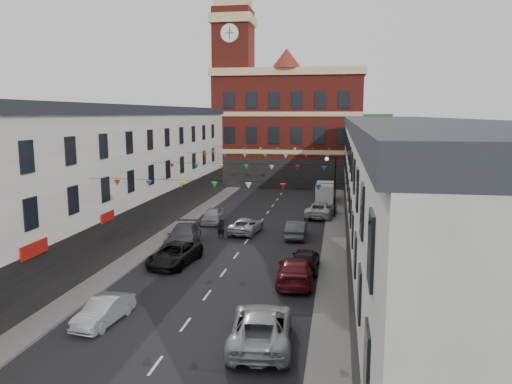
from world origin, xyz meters
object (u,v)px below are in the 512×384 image
Objects in this scene: car_right_b at (261,327)px; car_right_f at (321,209)px; pedestrian at (221,228)px; moving_car at (246,226)px; white_van at (325,193)px; street_lamp at (333,179)px; car_right_e at (296,229)px; car_right_c at (295,270)px; car_left_b at (104,311)px; car_right_d at (305,259)px; car_left_d at (183,236)px; car_left_e at (213,216)px; car_left_c at (175,254)px.

car_right_f is at bearing -98.31° from car_right_b.
pedestrian is (-6.11, 18.01, 0.06)m from car_right_b.
white_van reaches higher than moving_car.
street_lamp is 1.36× the size of car_right_e.
car_right_c is 11.92m from pedestrian.
car_right_b is (7.85, -0.92, 0.16)m from car_left_b.
moving_car is at bearing -134.58° from street_lamp.
white_van reaches higher than car_right_d.
car_right_c is at bearing -44.77° from car_left_d.
car_left_d is 11.62m from car_right_c.
car_left_e is 0.76× the size of car_right_f.
car_right_b is (7.56, -10.64, 0.08)m from car_left_c.
car_right_b is 20.68m from moving_car.
car_right_f is (10.04, 12.60, -0.02)m from car_left_d.
car_right_b is 1.21× the size of moving_car.
car_left_d reaches higher than car_left_e.
car_right_c is 11.09m from car_right_e.
street_lamp reaches higher than car_left_d.
car_right_e is (7.44, 8.69, 0.02)m from car_left_c.
car_right_b reaches higher than car_left_e.
car_left_c is 19.58m from car_right_f.
car_right_d is at bearing -94.99° from street_lamp.
pedestrian is at bearing -76.31° from car_right_b.
car_left_d is 3.54m from pedestrian.
white_van is at bearing -83.16° from car_right_f.
car_right_c is (8.64, 7.37, 0.13)m from car_left_b.
car_right_c is 0.96× the size of car_right_f.
street_lamp is 16.99m from car_right_d.
car_left_e reaches higher than moving_car.
car_right_d is 0.87× the size of white_van.
white_van reaches higher than car_right_f.
car_left_d is 1.02× the size of car_right_c.
car_left_e is 5.02m from moving_car.
car_left_b is 11.35m from car_right_c.
car_right_c is 1.20× the size of car_right_e.
car_right_e is at bearing 174.46° from moving_car.
car_right_e reaches higher than car_left_e.
pedestrian is at bearing 85.79° from car_left_c.
car_right_e is 2.58× the size of pedestrian.
car_left_b is 0.76× the size of car_left_c.
car_right_f is 9.84m from moving_car.
white_van is at bearing 96.19° from street_lamp.
car_right_b is at bearing -68.53° from car_left_d.
car_left_c is at bearing -59.67° from car_right_b.
car_left_b is 0.89× the size of car_right_d.
car_left_c is (0.30, 9.72, 0.07)m from car_left_b.
white_van reaches higher than car_left_b.
pedestrian reaches higher than car_left_d.
car_left_e is at bearing 108.65° from pedestrian.
car_left_d is 0.98× the size of car_right_f.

